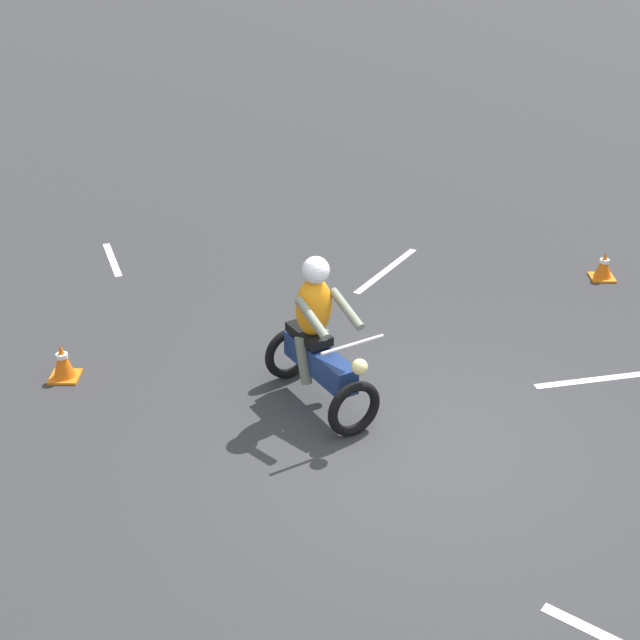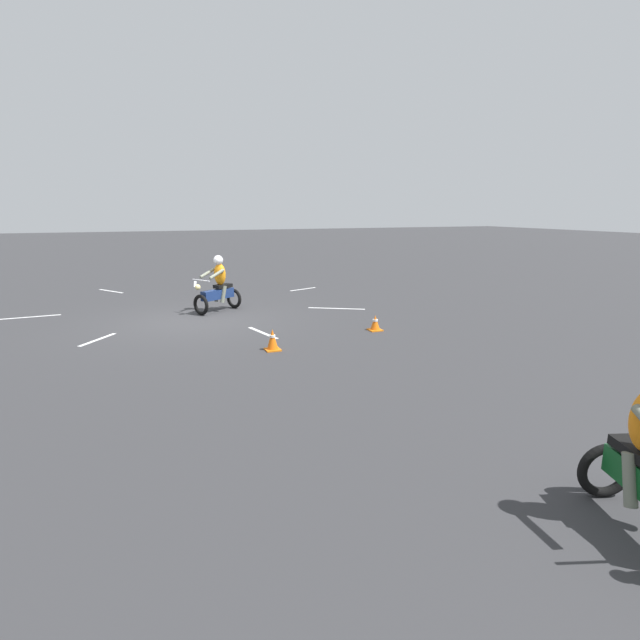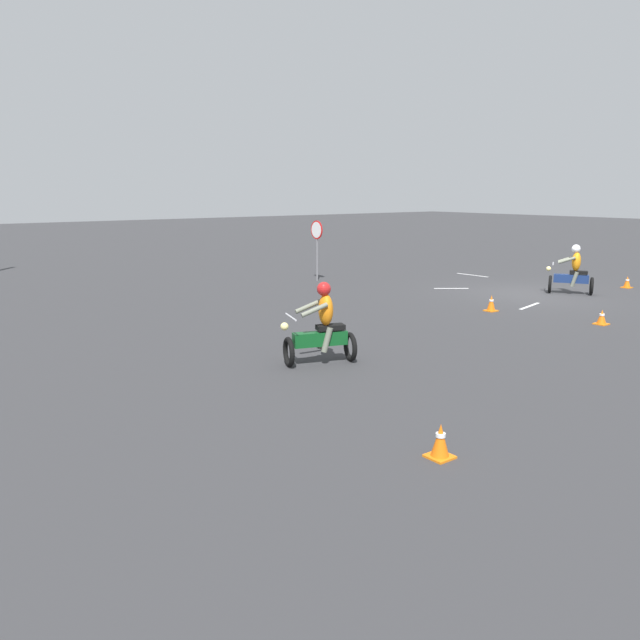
% 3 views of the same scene
% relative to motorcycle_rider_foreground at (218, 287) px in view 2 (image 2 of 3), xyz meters
% --- Properties ---
extents(ground_plane, '(120.00, 120.00, 0.00)m').
position_rel_motorcycle_rider_foreground_xyz_m(ground_plane, '(0.81, 1.02, -0.73)').
color(ground_plane, '#333335').
extents(motorcycle_rider_foreground, '(1.50, 1.25, 1.66)m').
position_rel_motorcycle_rider_foreground_xyz_m(motorcycle_rider_foreground, '(0.00, 0.00, 0.00)').
color(motorcycle_rider_foreground, black).
rests_on(motorcycle_rider_foreground, ground).
extents(traffic_cone_near_left, '(0.32, 0.32, 0.39)m').
position_rel_motorcycle_rider_foreground_xyz_m(traffic_cone_near_left, '(-3.19, 3.85, -0.54)').
color(traffic_cone_near_left, orange).
rests_on(traffic_cone_near_left, ground).
extents(traffic_cone_near_right, '(0.32, 0.32, 0.47)m').
position_rel_motorcycle_rider_foreground_xyz_m(traffic_cone_near_right, '(-0.30, 4.64, -0.50)').
color(traffic_cone_near_right, orange).
rests_on(traffic_cone_near_right, ground).
extents(traffic_cone_mid_center, '(0.32, 0.32, 0.42)m').
position_rel_motorcycle_rider_foreground_xyz_m(traffic_cone_mid_center, '(-0.46, -2.82, -0.52)').
color(traffic_cone_mid_center, orange).
rests_on(traffic_cone_mid_center, ground).
extents(lane_stripe_e, '(1.52, 0.19, 0.01)m').
position_rel_motorcycle_rider_foreground_xyz_m(lane_stripe_e, '(5.10, -1.14, -0.72)').
color(lane_stripe_e, silver).
rests_on(lane_stripe_e, ground).
extents(lane_stripe_ne, '(0.81, 1.05, 0.01)m').
position_rel_motorcycle_rider_foreground_xyz_m(lane_stripe_ne, '(3.25, 2.28, -0.72)').
color(lane_stripe_ne, silver).
rests_on(lane_stripe_ne, ground).
extents(lane_stripe_n, '(0.42, 1.39, 0.01)m').
position_rel_motorcycle_rider_foreground_xyz_m(lane_stripe_n, '(-0.50, 3.05, -0.72)').
color(lane_stripe_n, silver).
rests_on(lane_stripe_n, ground).
extents(lane_stripe_nw, '(1.56, 0.96, 0.01)m').
position_rel_motorcycle_rider_foreground_xyz_m(lane_stripe_nw, '(-3.42, 0.90, -0.72)').
color(lane_stripe_nw, silver).
rests_on(lane_stripe_nw, ground).
extents(lane_stripe_w, '(1.20, 0.54, 0.01)m').
position_rel_motorcycle_rider_foreground_xyz_m(lane_stripe_w, '(-3.74, -3.03, -0.72)').
color(lane_stripe_w, silver).
rests_on(lane_stripe_w, ground).
extents(lane_stripe_s, '(0.34, 1.67, 0.01)m').
position_rel_motorcycle_rider_foreground_xyz_m(lane_stripe_s, '(-0.11, -5.93, -0.72)').
color(lane_stripe_s, silver).
rests_on(lane_stripe_s, ground).
extents(lane_stripe_se, '(0.89, 1.27, 0.01)m').
position_rel_motorcycle_rider_foreground_xyz_m(lane_stripe_se, '(3.05, -5.22, -0.72)').
color(lane_stripe_se, silver).
rests_on(lane_stripe_se, ground).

